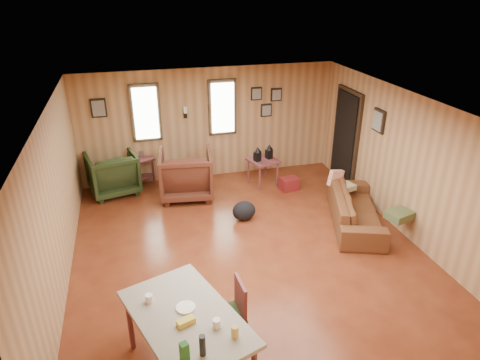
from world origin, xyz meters
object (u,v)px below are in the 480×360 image
at_px(recliner_brown, 186,172).
at_px(recliner_green, 113,171).
at_px(side_table, 263,158).
at_px(end_table, 138,166).
at_px(dining_table, 187,322).
at_px(sofa, 356,204).

distance_m(recliner_brown, recliner_green, 1.53).
distance_m(recliner_brown, side_table, 1.65).
xyz_separation_m(end_table, dining_table, (0.29, -5.16, 0.31)).
relative_size(side_table, dining_table, 0.50).
relative_size(recliner_brown, side_table, 1.19).
bearing_deg(end_table, recliner_green, -150.61).
xyz_separation_m(sofa, recliner_brown, (-2.76, 1.87, 0.14)).
bearing_deg(side_table, dining_table, -117.12).
xyz_separation_m(recliner_brown, dining_table, (-0.63, -4.33, 0.20)).
distance_m(recliner_brown, end_table, 1.24).
height_order(end_table, dining_table, dining_table).
relative_size(recliner_brown, end_table, 1.42).
bearing_deg(recliner_brown, side_table, -168.47).
height_order(sofa, dining_table, dining_table).
xyz_separation_m(sofa, recliner_green, (-4.19, 2.41, 0.09)).
xyz_separation_m(sofa, dining_table, (-3.39, -2.46, 0.34)).
xyz_separation_m(sofa, end_table, (-3.68, 2.70, 0.03)).
relative_size(recliner_green, side_table, 1.07).
distance_m(end_table, dining_table, 5.18).
bearing_deg(sofa, side_table, 49.14).
height_order(recliner_brown, side_table, recliner_brown).
height_order(recliner_green, dining_table, dining_table).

